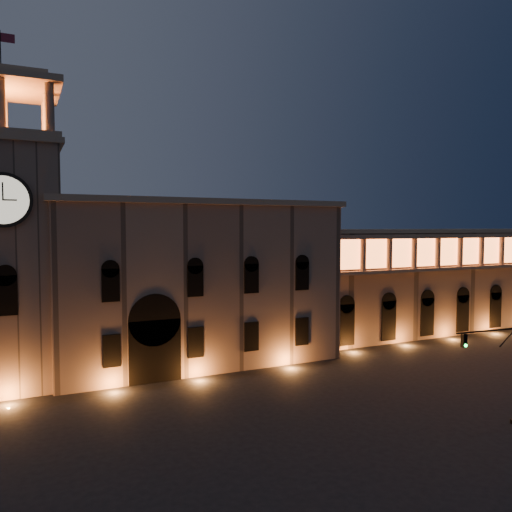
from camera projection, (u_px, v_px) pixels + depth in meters
name	position (u px, v px, depth m)	size (l,w,h in m)	color
ground	(318.00, 430.00, 36.25)	(160.00, 160.00, 0.00)	black
government_building	(195.00, 282.00, 54.68)	(30.80, 12.80, 17.60)	#7E6352
clock_tower	(6.00, 252.00, 45.78)	(9.80, 9.80, 32.40)	#7E6352
colonnade_wing	(419.00, 279.00, 71.04)	(40.60, 11.50, 14.50)	#795F4D
secondary_building	(507.00, 272.00, 87.61)	(20.00, 12.00, 14.00)	#795F4D
traffic_light	(506.00, 369.00, 36.83)	(5.87, 0.96, 8.07)	black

